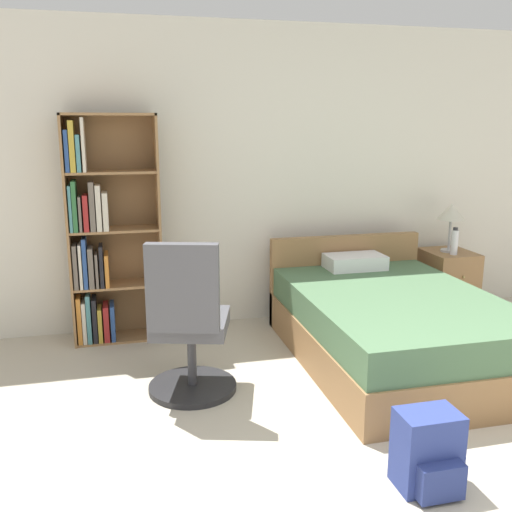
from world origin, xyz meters
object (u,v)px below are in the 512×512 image
(water_bottle, at_px, (454,242))
(office_chair, at_px, (189,329))
(table_lamp, at_px, (451,214))
(backpack_blue, at_px, (429,453))
(nightstand, at_px, (447,283))
(bed, at_px, (390,324))
(bookshelf, at_px, (103,239))

(water_bottle, bearing_deg, office_chair, -158.78)
(table_lamp, bearing_deg, office_chair, -156.67)
(office_chair, bearing_deg, water_bottle, 21.22)
(backpack_blue, bearing_deg, water_bottle, 55.75)
(nightstand, xyz_separation_m, water_bottle, (-0.04, -0.12, 0.42))
(backpack_blue, bearing_deg, office_chair, 129.11)
(bed, relative_size, nightstand, 3.36)
(bed, height_order, water_bottle, water_bottle)
(office_chair, relative_size, table_lamp, 2.40)
(bed, distance_m, backpack_blue, 1.60)
(water_bottle, bearing_deg, nightstand, 73.68)
(bookshelf, height_order, bed, bookshelf)
(table_lamp, relative_size, backpack_blue, 1.13)
(backpack_blue, bearing_deg, nightstand, 56.53)
(water_bottle, bearing_deg, table_lamp, 79.55)
(water_bottle, bearing_deg, bed, -143.12)
(office_chair, distance_m, backpack_blue, 1.63)
(office_chair, relative_size, nightstand, 1.78)
(bookshelf, xyz_separation_m, nightstand, (3.10, -0.07, -0.56))
(table_lamp, height_order, water_bottle, table_lamp)
(table_lamp, height_order, backpack_blue, table_lamp)
(bed, distance_m, office_chair, 1.59)
(table_lamp, xyz_separation_m, water_bottle, (-0.02, -0.12, -0.24))
(bookshelf, height_order, office_chair, bookshelf)
(office_chair, height_order, table_lamp, office_chair)
(office_chair, height_order, backpack_blue, office_chair)
(bed, relative_size, backpack_blue, 5.11)
(office_chair, bearing_deg, bookshelf, 114.37)
(bed, distance_m, table_lamp, 1.48)
(bookshelf, distance_m, bed, 2.36)
(bookshelf, bearing_deg, nightstand, -1.38)
(office_chair, xyz_separation_m, backpack_blue, (1.01, -1.25, -0.28))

